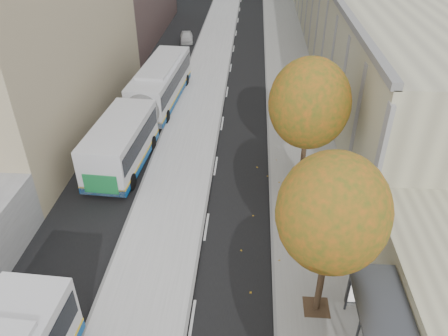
{
  "coord_description": "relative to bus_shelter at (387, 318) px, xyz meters",
  "views": [
    {
      "loc": [
        0.48,
        0.36,
        15.32
      ],
      "look_at": [
        -0.84,
        19.96,
        2.5
      ],
      "focal_mm": 35.0,
      "sensor_mm": 36.0,
      "label": 1
    }
  ],
  "objects": [
    {
      "name": "bus_shelter",
      "position": [
        0.0,
        0.0,
        0.0
      ],
      "size": [
        1.9,
        4.4,
        2.53
      ],
      "color": "#383A3F",
      "rests_on": "sidewalk"
    },
    {
      "name": "bus_far",
      "position": [
        -12.85,
        18.27,
        -0.47
      ],
      "size": [
        3.95,
        19.0,
        3.14
      ],
      "rotation": [
        0.0,
        0.0,
        -0.06
      ],
      "color": "silver",
      "rests_on": "ground"
    },
    {
      "name": "distant_car",
      "position": [
        -12.86,
        39.08,
        -1.6
      ],
      "size": [
        1.88,
        3.63,
        1.18
      ],
      "primitive_type": "imported",
      "rotation": [
        0.0,
        0.0,
        0.14
      ],
      "color": "#BDBDBD",
      "rests_on": "ground"
    },
    {
      "name": "sidewalk",
      "position": [
        -1.56,
        24.04,
        -2.15
      ],
      "size": [
        4.75,
        150.0,
        0.08
      ],
      "primitive_type": "cube",
      "color": "gray",
      "rests_on": "ground"
    },
    {
      "name": "tree_d",
      "position": [
        -2.09,
        11.04,
        3.28
      ],
      "size": [
        4.4,
        4.4,
        7.6
      ],
      "color": "black",
      "rests_on": "sidewalk"
    },
    {
      "name": "tree_c",
      "position": [
        -2.09,
        2.04,
        3.06
      ],
      "size": [
        4.2,
        4.2,
        7.28
      ],
      "color": "black",
      "rests_on": "sidewalk"
    },
    {
      "name": "bus_platform",
      "position": [
        -9.56,
        24.04,
        -2.11
      ],
      "size": [
        4.25,
        150.0,
        0.15
      ],
      "primitive_type": "cube",
      "color": "#A2A2A2",
      "rests_on": "ground"
    }
  ]
}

